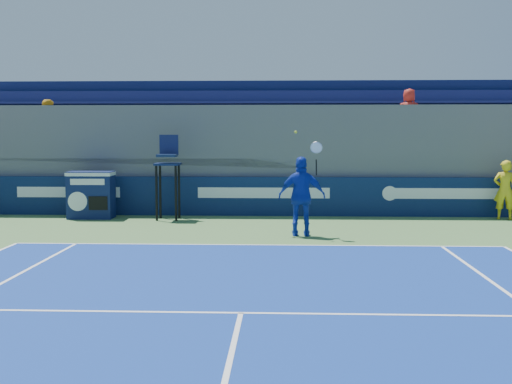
{
  "coord_description": "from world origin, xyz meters",
  "views": [
    {
      "loc": [
        0.57,
        -2.34,
        2.52
      ],
      "look_at": [
        0.0,
        11.5,
        1.25
      ],
      "focal_mm": 45.0,
      "sensor_mm": 36.0,
      "label": 1
    }
  ],
  "objects_px": {
    "ball_person": "(505,190)",
    "tennis_player": "(302,196)",
    "match_clock": "(91,194)",
    "umpire_chair": "(168,168)"
  },
  "relations": [
    {
      "from": "ball_person",
      "to": "tennis_player",
      "type": "height_order",
      "value": "tennis_player"
    },
    {
      "from": "ball_person",
      "to": "match_clock",
      "type": "relative_size",
      "value": 1.24
    },
    {
      "from": "tennis_player",
      "to": "match_clock",
      "type": "bearing_deg",
      "value": 153.64
    },
    {
      "from": "match_clock",
      "to": "umpire_chair",
      "type": "height_order",
      "value": "umpire_chair"
    },
    {
      "from": "match_clock",
      "to": "umpire_chair",
      "type": "bearing_deg",
      "value": -3.74
    },
    {
      "from": "umpire_chair",
      "to": "ball_person",
      "type": "bearing_deg",
      "value": 2.26
    },
    {
      "from": "ball_person",
      "to": "match_clock",
      "type": "distance_m",
      "value": 12.13
    },
    {
      "from": "ball_person",
      "to": "tennis_player",
      "type": "distance_m",
      "value": 6.83
    },
    {
      "from": "umpire_chair",
      "to": "match_clock",
      "type": "bearing_deg",
      "value": 176.26
    },
    {
      "from": "match_clock",
      "to": "ball_person",
      "type": "bearing_deg",
      "value": 1.11
    }
  ]
}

